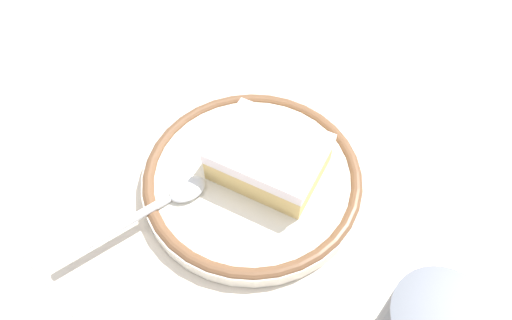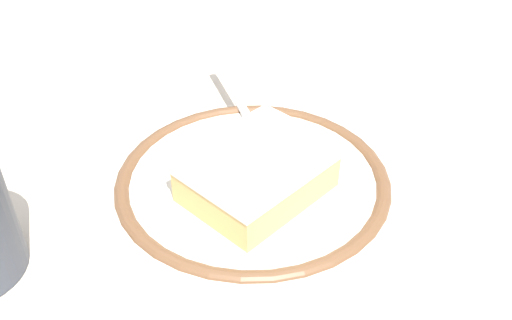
{
  "view_description": "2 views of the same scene",
  "coord_description": "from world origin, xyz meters",
  "views": [
    {
      "loc": [
        -0.21,
        0.18,
        0.4
      ],
      "look_at": [
        -0.03,
        -0.0,
        0.04
      ],
      "focal_mm": 34.73,
      "sensor_mm": 36.0,
      "label": 1
    },
    {
      "loc": [
        -0.19,
        -0.29,
        0.28
      ],
      "look_at": [
        -0.03,
        -0.0,
        0.04
      ],
      "focal_mm": 39.64,
      "sensor_mm": 36.0,
      "label": 2
    }
  ],
  "objects": [
    {
      "name": "placemat",
      "position": [
        0.0,
        0.0,
        0.0
      ],
      "size": [
        0.55,
        0.38,
        0.0
      ],
      "primitive_type": "cube",
      "color": "beige",
      "rests_on": "ground_plane"
    },
    {
      "name": "spoon",
      "position": [
        0.01,
        0.08,
        0.02
      ],
      "size": [
        0.04,
        0.14,
        0.01
      ],
      "color": "silver",
      "rests_on": "plate"
    },
    {
      "name": "ground_plane",
      "position": [
        0.0,
        0.0,
        0.0
      ],
      "size": [
        2.4,
        2.4,
        0.0
      ],
      "primitive_type": "plane",
      "color": "#B7B2A8"
    },
    {
      "name": "napkin",
      "position": [
        0.14,
        -0.05,
        0.0
      ],
      "size": [
        0.15,
        0.11,
        0.0
      ],
      "primitive_type": "cube",
      "rotation": [
        0.0,
        0.0,
        0.1
      ],
      "color": "white",
      "rests_on": "placemat"
    },
    {
      "name": "plate",
      "position": [
        -0.03,
        -0.0,
        0.01
      ],
      "size": [
        0.21,
        0.21,
        0.02
      ],
      "color": "silver",
      "rests_on": "placemat"
    },
    {
      "name": "cake_slice",
      "position": [
        -0.04,
        -0.02,
        0.03
      ],
      "size": [
        0.11,
        0.1,
        0.04
      ],
      "color": "#DBB76B",
      "rests_on": "plate"
    }
  ]
}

